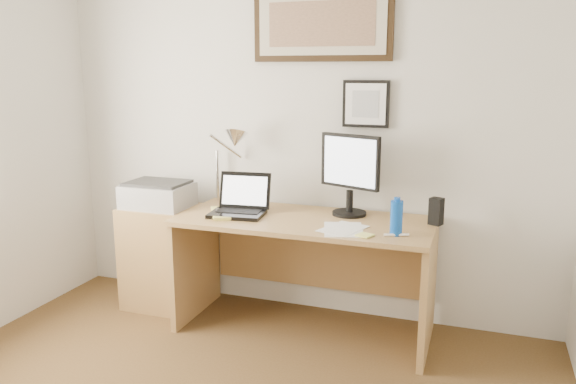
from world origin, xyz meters
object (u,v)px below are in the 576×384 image
at_px(printer, 158,194).
at_px(side_cabinet, 163,256).
at_px(lcd_monitor, 350,171).
at_px(book, 212,214).
at_px(water_bottle, 396,218).
at_px(laptop, 240,205).
at_px(desk, 308,250).

bearing_deg(printer, side_cabinet, 32.41).
xyz_separation_m(lcd_monitor, printer, (-1.32, -0.14, -0.22)).
height_order(book, printer, printer).
height_order(water_bottle, laptop, laptop).
height_order(laptop, printer, laptop).
height_order(lcd_monitor, printer, lcd_monitor).
distance_m(desk, printer, 1.12).
distance_m(side_cabinet, book, 0.65).
bearing_deg(book, laptop, 30.49).
bearing_deg(lcd_monitor, printer, -174.05).
bearing_deg(lcd_monitor, water_bottle, -44.67).
height_order(book, desk, book).
xyz_separation_m(desk, laptop, (-0.43, -0.11, 0.29)).
bearing_deg(laptop, desk, 14.42).
relative_size(book, desk, 0.19).
relative_size(side_cabinet, lcd_monitor, 1.40).
height_order(side_cabinet, lcd_monitor, lcd_monitor).
height_order(desk, lcd_monitor, lcd_monitor).
height_order(side_cabinet, desk, desk).
xyz_separation_m(side_cabinet, laptop, (0.64, -0.07, 0.44)).
distance_m(water_bottle, printer, 1.69).
relative_size(side_cabinet, printer, 1.66).
xyz_separation_m(side_cabinet, desk, (1.07, 0.04, 0.15)).
relative_size(desk, lcd_monitor, 3.08).
xyz_separation_m(side_cabinet, printer, (-0.01, -0.01, 0.45)).
height_order(water_bottle, desk, water_bottle).
bearing_deg(water_bottle, printer, 172.84).
bearing_deg(lcd_monitor, book, -160.18).
height_order(side_cabinet, printer, printer).
xyz_separation_m(book, laptop, (0.16, 0.09, 0.05)).
distance_m(water_bottle, laptop, 1.03).
bearing_deg(side_cabinet, printer, -147.59).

